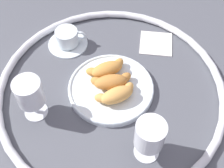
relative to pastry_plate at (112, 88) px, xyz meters
name	(u,v)px	position (x,y,z in m)	size (l,w,h in m)	color
ground_plane	(111,90)	(0.00, 0.00, -0.01)	(2.20, 2.20, 0.00)	#4C4F56
table_chrome_rim	(111,88)	(0.00, 0.00, 0.00)	(0.70, 0.70, 0.02)	silver
pastry_plate	(112,88)	(0.00, 0.00, 0.00)	(0.26, 0.26, 0.02)	silver
croissant_large	(117,94)	(0.00, -0.05, 0.03)	(0.13, 0.08, 0.04)	#D6994C
croissant_small	(112,81)	(0.00, 0.00, 0.03)	(0.14, 0.07, 0.04)	#BC7A38
croissant_extra	(107,69)	(0.00, 0.05, 0.03)	(0.14, 0.08, 0.04)	#CC893D
coffee_cup_near	(68,39)	(-0.10, 0.22, 0.02)	(0.14, 0.14, 0.06)	silver
juice_glass_left	(30,94)	(-0.23, -0.03, 0.08)	(0.08, 0.08, 0.14)	white
juice_glass_right	(150,136)	(0.04, -0.22, 0.08)	(0.08, 0.08, 0.14)	white
folded_napkin	(156,43)	(0.19, 0.15, -0.01)	(0.11, 0.11, 0.01)	silver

